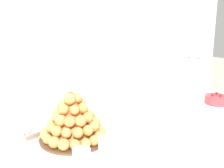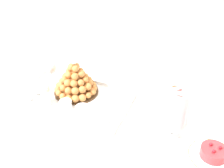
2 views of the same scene
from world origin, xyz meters
name	(u,v)px [view 1 (image 1 of 2)]	position (x,y,z in m)	size (l,w,h in m)	color
backdrop_wall	(15,4)	(0.00, 0.89, 1.25)	(4.80, 0.10, 2.50)	silver
buffet_table	(142,154)	(0.00, 0.00, 0.68)	(1.46, 0.86, 0.77)	brown
serving_tray	(88,144)	(-0.23, 0.06, 0.78)	(0.60, 0.38, 0.02)	white
croquembouche	(73,119)	(-0.24, 0.13, 0.86)	(0.24, 0.24, 0.21)	#4C331E
dessert_cup_mid_left	(81,157)	(-0.33, -0.02, 0.80)	(0.06, 0.06, 0.05)	silver
dessert_cup_centre	(108,145)	(-0.22, -0.02, 0.80)	(0.06, 0.06, 0.05)	silver
dessert_cup_mid_right	(130,136)	(-0.12, -0.03, 0.80)	(0.06, 0.06, 0.05)	silver
dessert_cup_right	(150,125)	(0.00, -0.03, 0.81)	(0.05, 0.05, 0.06)	silver
creme_brulee_ramekin	(35,161)	(-0.43, 0.07, 0.80)	(0.09, 0.09, 0.03)	white
macaron_goblet	(186,78)	(0.31, 0.00, 0.93)	(0.13, 0.13, 0.26)	white
fruit_tart_plate	(216,101)	(0.50, -0.07, 0.79)	(0.20, 0.20, 0.06)	white
wine_glass	(23,125)	(-0.41, 0.16, 0.88)	(0.07, 0.07, 0.15)	silver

